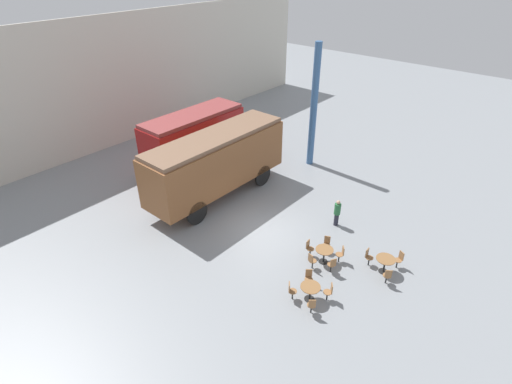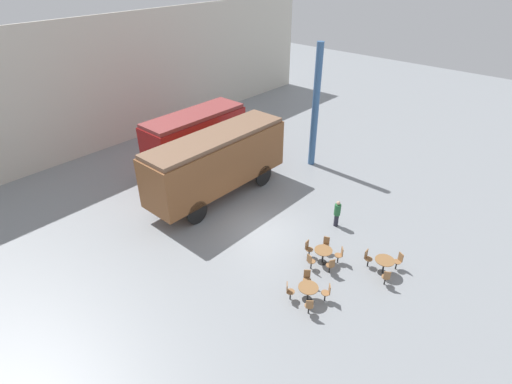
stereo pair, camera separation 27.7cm
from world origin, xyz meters
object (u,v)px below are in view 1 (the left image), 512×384
passenger_coach_wooden (217,160)px  cafe_table_near (385,261)px  streamlined_locomotive (201,133)px  visitor_person (337,212)px  cafe_chair_0 (399,259)px  cafe_table_far (310,289)px  cafe_table_mid (324,252)px

passenger_coach_wooden → cafe_table_near: passenger_coach_wooden is taller
streamlined_locomotive → passenger_coach_wooden: size_ratio=0.97×
cafe_table_near → passenger_coach_wooden: bearing=91.6°
streamlined_locomotive → visitor_person: 10.95m
cafe_chair_0 → visitor_person: size_ratio=0.57×
cafe_table_far → passenger_coach_wooden: bearing=69.4°
streamlined_locomotive → passenger_coach_wooden: 4.73m
passenger_coach_wooden → cafe_table_far: size_ratio=10.66×
passenger_coach_wooden → cafe_table_far: bearing=-110.6°
cafe_table_mid → cafe_chair_0: bearing=-55.4°
cafe_table_mid → cafe_chair_0: cafe_chair_0 is taller
streamlined_locomotive → cafe_table_far: size_ratio=10.30×
cafe_table_far → cafe_chair_0: 4.75m
cafe_table_far → cafe_chair_0: cafe_chair_0 is taller
cafe_table_far → cafe_table_mid: bearing=19.4°
cafe_chair_0 → cafe_table_near: bearing=-0.0°
streamlined_locomotive → visitor_person: (-0.43, -10.87, -1.29)m
cafe_chair_0 → streamlined_locomotive: bearing=-68.6°
streamlined_locomotive → cafe_table_near: 14.66m
cafe_table_far → visitor_person: size_ratio=0.55×
streamlined_locomotive → visitor_person: streamlined_locomotive is taller
passenger_coach_wooden → cafe_chair_0: size_ratio=10.33×
cafe_table_far → cafe_chair_0: bearing=-24.4°
cafe_table_mid → streamlined_locomotive: bearing=74.2°
streamlined_locomotive → cafe_chair_0: 14.94m
cafe_chair_0 → cafe_table_far: bearing=2.6°
cafe_table_far → visitor_person: (5.34, 1.95, 0.25)m
passenger_coach_wooden → cafe_table_near: (0.30, -10.39, -1.76)m
passenger_coach_wooden → cafe_table_mid: size_ratio=10.76×
cafe_table_near → cafe_table_mid: size_ratio=1.03×
streamlined_locomotive → visitor_person: size_ratio=5.70×
cafe_table_near → cafe_table_mid: (-1.22, 2.44, -0.02)m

